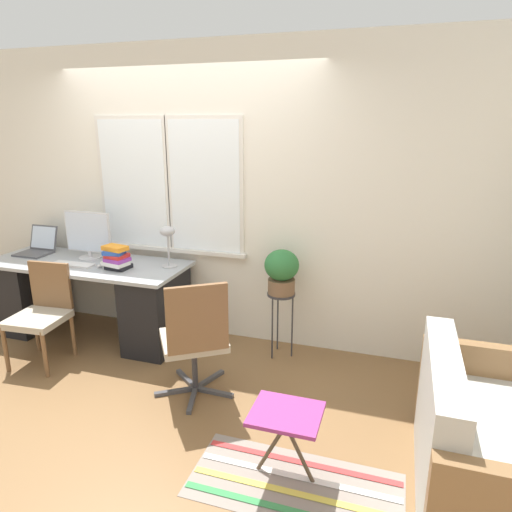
% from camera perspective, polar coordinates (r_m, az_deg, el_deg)
% --- Properties ---
extents(ground_plane, '(14.00, 14.00, 0.00)m').
position_cam_1_polar(ground_plane, '(4.12, -12.48, -13.36)').
color(ground_plane, brown).
extents(wall_back_with_window, '(9.00, 0.12, 2.70)m').
position_cam_1_polar(wall_back_with_window, '(4.35, -8.34, 7.43)').
color(wall_back_with_window, white).
rests_on(wall_back_with_window, ground_plane).
extents(desk, '(1.91, 0.73, 0.75)m').
position_cam_1_polar(desk, '(4.69, -20.00, -4.83)').
color(desk, '#9EA3A8').
rests_on(desk, ground_plane).
extents(laptop, '(0.31, 0.33, 0.26)m').
position_cam_1_polar(laptop, '(5.09, -25.68, 0.94)').
color(laptop, '#4C4C51').
rests_on(laptop, desk).
extents(monitor, '(0.49, 0.21, 0.46)m').
position_cam_1_polar(monitor, '(4.65, -20.25, 2.45)').
color(monitor, silver).
rests_on(monitor, desk).
extents(keyboard, '(0.41, 0.12, 0.02)m').
position_cam_1_polar(keyboard, '(4.53, -21.92, -0.97)').
color(keyboard, silver).
rests_on(keyboard, desk).
extents(mouse, '(0.04, 0.06, 0.03)m').
position_cam_1_polar(mouse, '(4.37, -18.96, -1.18)').
color(mouse, silver).
rests_on(mouse, desk).
extents(desk_lamp, '(0.14, 0.14, 0.38)m').
position_cam_1_polar(desk_lamp, '(4.17, -10.98, 2.44)').
color(desk_lamp, '#ADADB2').
rests_on(desk_lamp, desk).
extents(book_stack, '(0.25, 0.21, 0.21)m').
position_cam_1_polar(book_stack, '(4.26, -17.06, -0.25)').
color(book_stack, black).
rests_on(book_stack, desk).
extents(desk_chair_wooden, '(0.46, 0.47, 0.85)m').
position_cam_1_polar(desk_chair_wooden, '(4.35, -25.21, -6.29)').
color(desk_chair_wooden, brown).
rests_on(desk_chair_wooden, ground_plane).
extents(office_chair_swivel, '(0.64, 0.65, 0.95)m').
position_cam_1_polar(office_chair_swivel, '(3.44, -7.64, -10.14)').
color(office_chair_swivel, '#47474C').
rests_on(office_chair_swivel, ground_plane).
extents(couch_loveseat, '(0.75, 1.26, 0.83)m').
position_cam_1_polar(couch_loveseat, '(2.96, 26.82, -21.09)').
color(couch_loveseat, beige).
rests_on(couch_loveseat, ground_plane).
extents(plant_stand, '(0.25, 0.25, 0.59)m').
position_cam_1_polar(plant_stand, '(4.00, 3.16, -5.64)').
color(plant_stand, '#333338').
rests_on(plant_stand, ground_plane).
extents(potted_plant, '(0.30, 0.30, 0.39)m').
position_cam_1_polar(potted_plant, '(3.90, 3.22, -1.75)').
color(potted_plant, brown).
rests_on(potted_plant, plant_stand).
extents(floor_rug_striped, '(1.22, 0.56, 0.01)m').
position_cam_1_polar(floor_rug_striped, '(2.95, 4.87, -26.61)').
color(floor_rug_striped, gray).
rests_on(floor_rug_striped, ground_plane).
extents(folding_stool, '(0.40, 0.34, 0.44)m').
position_cam_1_polar(folding_stool, '(2.76, 3.77, -19.60)').
color(folding_stool, '#93337A').
rests_on(folding_stool, ground_plane).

